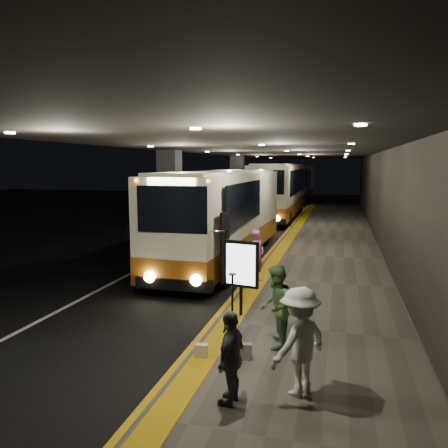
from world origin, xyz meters
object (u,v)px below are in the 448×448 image
Objects in this scene: passenger_waiting_white at (300,341)px; passenger_waiting_grey at (231,357)px; passenger_boarding at (257,256)px; passenger_waiting_green at (276,306)px; bag_polka at (245,352)px; coach_third at (298,185)px; bag_plain at (202,351)px; coach_second at (279,193)px; coach_main at (224,219)px; stanchion_post at (232,297)px; info_sign at (241,266)px.

passenger_waiting_grey is at bearing -24.23° from passenger_waiting_white.
passenger_boarding is 4.92m from passenger_waiting_green.
bag_polka is at bearing -35.22° from passenger_waiting_green.
passenger_waiting_grey is (2.74, -39.54, -0.81)m from coach_third.
passenger_waiting_white reaches higher than passenger_waiting_green.
passenger_waiting_green is at bearing 35.23° from bag_plain.
passenger_boarding is (1.74, -17.64, -0.82)m from coach_second.
bag_plain is (1.96, -8.98, -1.38)m from coach_main.
stanchion_post is (1.81, -21.15, -1.09)m from coach_second.
passenger_waiting_white reaches higher than bag_polka.
coach_second is 7.19× the size of passenger_boarding.
passenger_waiting_grey is (2.88, -10.36, -0.78)m from coach_main.
stanchion_post is (-1.83, 2.96, -0.32)m from passenger_waiting_white.
coach_third is 38.24m from bag_plain.
passenger_waiting_grey is at bearing -69.38° from info_sign.
coach_main is 9.36m from bag_polka.
coach_third is 6.75× the size of passenger_waiting_green.
coach_main is 6.83m from info_sign.
coach_third is at bearing 26.13° from passenger_boarding.
coach_main reaches higher than info_sign.
coach_main reaches higher than bag_polka.
info_sign reaches higher than passenger_waiting_grey.
passenger_waiting_grey is 3.62m from stanchion_post.
passenger_waiting_white reaches higher than passenger_boarding.
coach_second is 24.82m from passenger_waiting_grey.
coach_third is 6.46× the size of passenger_waiting_white.
coach_main is at bearing 102.30° from bag_plain.
coach_third reaches higher than info_sign.
info_sign is (0.20, -3.15, 0.42)m from passenger_boarding.
coach_main is 6.40× the size of passenger_waiting_white.
bag_plain is at bearing -137.94° from passenger_waiting_grey.
coach_second is 20.88m from info_sign.
passenger_waiting_grey is at bearing -84.66° from coach_third.
coach_third reaches higher than passenger_waiting_grey.
passenger_waiting_grey is at bearing -149.57° from passenger_boarding.
passenger_boarding is at bearing -127.38° from passenger_waiting_white.
passenger_waiting_white is at bearing -83.17° from coach_third.
passenger_waiting_white is (3.65, -24.10, -0.78)m from coach_second.
bag_polka is (2.55, -23.15, -1.49)m from coach_second.
coach_second is at bearing 28.56° from passenger_boarding.
passenger_waiting_white is 2.20m from bag_plain.
passenger_waiting_grey is 0.80× the size of info_sign.
coach_second is 17.74m from passenger_boarding.
passenger_boarding is at bearing -85.43° from coach_third.
coach_main is 9.30m from bag_plain.
stanchion_post is at bearing 87.94° from bag_plain.
passenger_boarding is 3.18m from info_sign.
passenger_waiting_white reaches higher than passenger_waiting_grey.
passenger_waiting_grey is (-0.98, -0.56, -0.14)m from passenger_waiting_white.
passenger_boarding is (1.96, -3.33, -0.69)m from coach_main.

